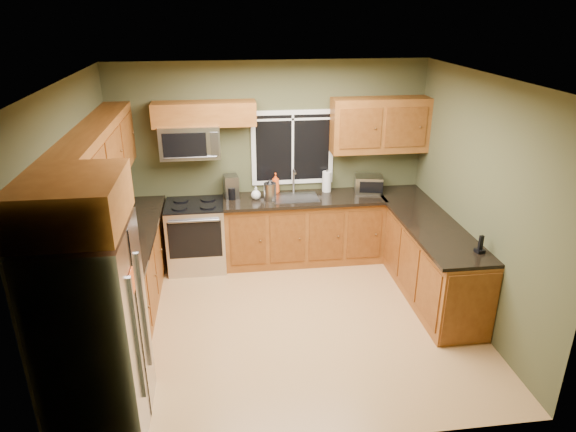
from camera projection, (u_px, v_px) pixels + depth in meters
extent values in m
plane|color=#B1814D|center=(288.00, 321.00, 5.87)|extent=(4.20, 4.20, 0.00)
plane|color=white|center=(288.00, 79.00, 4.83)|extent=(4.20, 4.20, 0.00)
plane|color=#43452A|center=(271.00, 162.00, 7.00)|extent=(4.20, 0.00, 4.20)
plane|color=#43452A|center=(320.00, 304.00, 3.70)|extent=(4.20, 0.00, 4.20)
plane|color=#43452A|center=(79.00, 221.00, 5.10)|extent=(0.00, 3.60, 3.60)
plane|color=#43452A|center=(478.00, 202.00, 5.60)|extent=(0.00, 3.60, 3.60)
cube|color=white|center=(293.00, 148.00, 6.95)|extent=(1.12, 0.03, 1.02)
cube|color=black|center=(293.00, 148.00, 6.94)|extent=(1.00, 0.01, 0.90)
cube|color=white|center=(293.00, 148.00, 6.93)|extent=(0.03, 0.01, 0.90)
cube|color=white|center=(293.00, 119.00, 6.78)|extent=(1.00, 0.01, 0.03)
cube|color=brown|center=(128.00, 276.00, 5.92)|extent=(0.60, 2.65, 0.90)
cube|color=black|center=(125.00, 239.00, 5.74)|extent=(0.65, 2.65, 0.04)
cube|color=brown|center=(303.00, 230.00, 7.12)|extent=(2.17, 0.60, 0.90)
cube|color=black|center=(304.00, 199.00, 6.92)|extent=(2.17, 0.65, 0.04)
cube|color=brown|center=(424.00, 255.00, 6.41)|extent=(0.60, 2.50, 0.90)
cube|color=brown|center=(470.00, 310.00, 5.26)|extent=(0.56, 0.02, 0.82)
cube|color=black|center=(426.00, 220.00, 6.23)|extent=(0.65, 2.50, 0.04)
cube|color=brown|center=(98.00, 158.00, 5.36)|extent=(0.33, 2.65, 0.72)
cube|color=brown|center=(204.00, 114.00, 6.47)|extent=(1.30, 0.33, 0.30)
cube|color=brown|center=(380.00, 125.00, 6.83)|extent=(1.30, 0.33, 0.72)
cube|color=brown|center=(71.00, 202.00, 3.69)|extent=(0.72, 0.90, 0.38)
cube|color=#B7B7BC|center=(94.00, 333.00, 4.12)|extent=(0.72, 0.90, 1.80)
cube|color=slate|center=(137.00, 339.00, 3.97)|extent=(0.03, 0.04, 1.10)
cube|color=slate|center=(144.00, 311.00, 4.33)|extent=(0.03, 0.04, 1.10)
cube|color=black|center=(141.00, 330.00, 4.17)|extent=(0.01, 0.02, 1.78)
cube|color=#E74E15|center=(132.00, 282.00, 3.89)|extent=(0.01, 0.14, 0.20)
cube|color=#B7B7BC|center=(197.00, 236.00, 6.92)|extent=(0.76, 0.65, 0.90)
cube|color=black|center=(194.00, 205.00, 6.75)|extent=(0.76, 0.64, 0.03)
cube|color=black|center=(195.00, 240.00, 6.58)|extent=(0.68, 0.02, 0.50)
cylinder|color=slate|center=(194.00, 221.00, 6.46)|extent=(0.64, 0.04, 0.04)
cylinder|color=black|center=(179.00, 208.00, 6.59)|extent=(0.20, 0.20, 0.01)
cylinder|color=black|center=(208.00, 206.00, 6.63)|extent=(0.20, 0.20, 0.01)
cylinder|color=black|center=(181.00, 200.00, 6.84)|extent=(0.20, 0.20, 0.01)
cylinder|color=black|center=(208.00, 199.00, 6.89)|extent=(0.20, 0.20, 0.01)
cube|color=#B7B7BC|center=(190.00, 141.00, 6.56)|extent=(0.76, 0.38, 0.42)
cube|color=black|center=(184.00, 145.00, 6.37)|extent=(0.54, 0.01, 0.30)
cube|color=slate|center=(214.00, 144.00, 6.41)|extent=(0.10, 0.01, 0.30)
cylinder|color=slate|center=(190.00, 158.00, 6.42)|extent=(0.66, 0.02, 0.02)
cube|color=slate|center=(296.00, 198.00, 6.90)|extent=(0.60, 0.42, 0.02)
cylinder|color=#B7B7BC|center=(294.00, 181.00, 7.02)|extent=(0.03, 0.03, 0.34)
cylinder|color=#B7B7BC|center=(294.00, 172.00, 6.88)|extent=(0.03, 0.18, 0.03)
cube|color=#B7B7BC|center=(368.00, 184.00, 7.07)|extent=(0.42, 0.35, 0.23)
cube|color=black|center=(371.00, 187.00, 6.93)|extent=(0.31, 0.07, 0.16)
cube|color=slate|center=(231.00, 186.00, 6.87)|extent=(0.21, 0.24, 0.30)
cylinder|color=black|center=(232.00, 193.00, 6.82)|extent=(0.12, 0.12, 0.16)
cylinder|color=#B7B7BC|center=(270.00, 192.00, 6.76)|extent=(0.19, 0.19, 0.24)
cone|color=black|center=(270.00, 182.00, 6.70)|extent=(0.13, 0.13, 0.07)
cylinder|color=white|center=(327.00, 182.00, 7.08)|extent=(0.12, 0.12, 0.28)
cylinder|color=slate|center=(327.00, 171.00, 7.03)|extent=(0.02, 0.02, 0.04)
imported|color=#E74E15|center=(276.00, 183.00, 7.02)|extent=(0.11, 0.11, 0.28)
imported|color=white|center=(256.00, 193.00, 6.83)|extent=(0.17, 0.17, 0.17)
cube|color=black|center=(480.00, 251.00, 5.37)|extent=(0.10, 0.10, 0.04)
cube|color=black|center=(481.00, 242.00, 5.34)|extent=(0.05, 0.04, 0.15)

